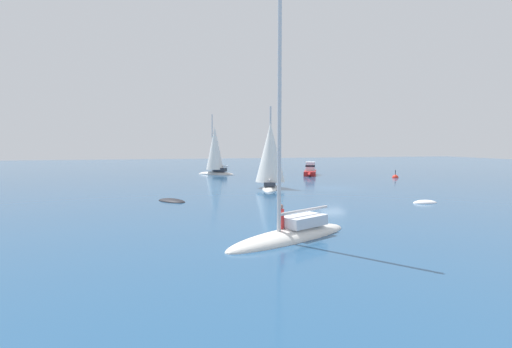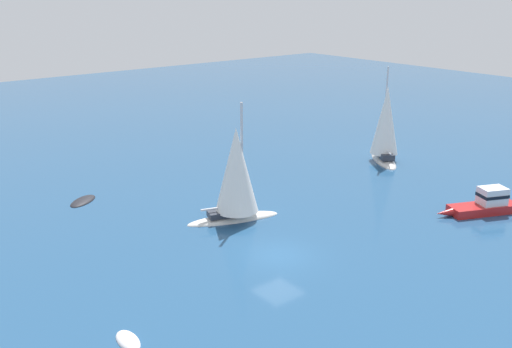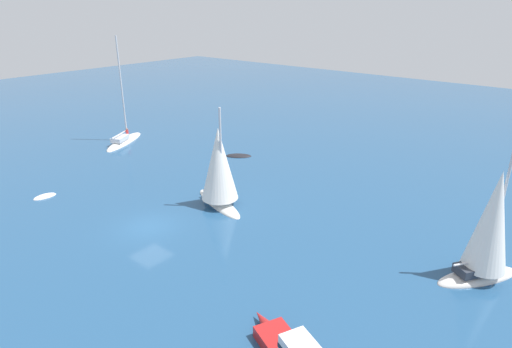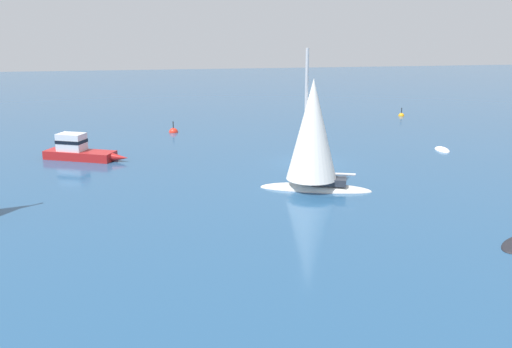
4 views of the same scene
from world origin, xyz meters
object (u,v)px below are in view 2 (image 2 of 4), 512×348
(sailboat, at_px, (385,128))
(dinghy_1, at_px, (128,341))
(launch, at_px, (485,204))
(dinghy, at_px, (83,201))
(sloop, at_px, (236,176))

(sailboat, height_order, dinghy_1, sailboat)
(launch, xyz_separation_m, dinghy, (20.29, 21.56, -0.68))
(launch, bearing_deg, dinghy, -19.25)
(dinghy, xyz_separation_m, dinghy_1, (-18.61, 5.69, 0.00))
(dinghy_1, bearing_deg, dinghy, -12.19)
(sailboat, relative_size, dinghy_1, 4.62)
(launch, distance_m, sloop, 17.99)
(launch, relative_size, dinghy, 2.05)
(launch, bearing_deg, sailboat, -85.71)
(launch, relative_size, sailboat, 0.68)
(launch, distance_m, sailboat, 13.96)
(launch, height_order, sloop, sloop)
(sailboat, xyz_separation_m, sloop, (-2.71, 19.23, 0.00))
(launch, height_order, dinghy_1, launch)
(sailboat, relative_size, dinghy, 3.00)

